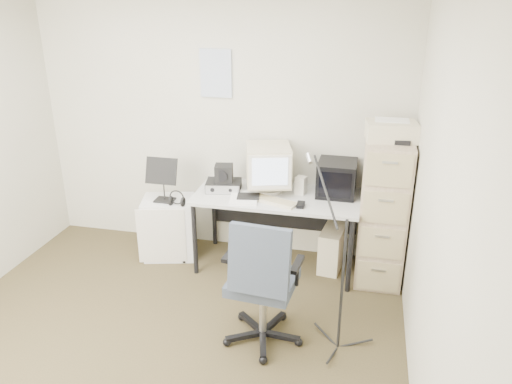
% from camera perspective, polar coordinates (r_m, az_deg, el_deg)
% --- Properties ---
extents(floor, '(3.60, 3.60, 0.01)m').
position_cam_1_polar(floor, '(3.89, -11.62, -17.75)').
color(floor, '#39311E').
rests_on(floor, ground).
extents(wall_back, '(3.60, 0.02, 2.50)m').
position_cam_1_polar(wall_back, '(4.84, -4.15, 7.53)').
color(wall_back, beige).
rests_on(wall_back, ground).
extents(wall_right, '(0.02, 3.60, 2.50)m').
position_cam_1_polar(wall_right, '(2.97, 19.86, -3.33)').
color(wall_right, beige).
rests_on(wall_right, ground).
extents(wall_calendar, '(0.30, 0.02, 0.44)m').
position_cam_1_polar(wall_calendar, '(4.74, -4.60, 13.36)').
color(wall_calendar, white).
rests_on(wall_calendar, wall_back).
extents(filing_cabinet, '(0.40, 0.60, 1.30)m').
position_cam_1_polar(filing_cabinet, '(4.54, 14.30, -2.15)').
color(filing_cabinet, '#C6B399').
rests_on(filing_cabinet, floor).
extents(printer, '(0.44, 0.33, 0.16)m').
position_cam_1_polar(printer, '(4.30, 15.21, 6.73)').
color(printer, beige).
rests_on(printer, filing_cabinet).
extents(desk, '(1.50, 0.70, 0.73)m').
position_cam_1_polar(desk, '(4.69, 2.31, -4.48)').
color(desk, silver).
rests_on(desk, floor).
extents(crt_monitor, '(0.49, 0.50, 0.43)m').
position_cam_1_polar(crt_monitor, '(4.55, 1.42, 2.64)').
color(crt_monitor, beige).
rests_on(crt_monitor, desk).
extents(crt_tv, '(0.35, 0.37, 0.31)m').
position_cam_1_polar(crt_tv, '(4.57, 9.22, 1.59)').
color(crt_tv, black).
rests_on(crt_tv, desk).
extents(desk_speaker, '(0.11, 0.11, 0.17)m').
position_cam_1_polar(desk_speaker, '(4.56, 5.16, 0.77)').
color(desk_speaker, beige).
rests_on(desk_speaker, desk).
extents(keyboard, '(0.43, 0.27, 0.02)m').
position_cam_1_polar(keyboard, '(4.38, 2.17, -1.08)').
color(keyboard, beige).
rests_on(keyboard, desk).
extents(mouse, '(0.07, 0.11, 0.03)m').
position_cam_1_polar(mouse, '(4.31, 5.13, -1.46)').
color(mouse, black).
rests_on(mouse, desk).
extents(radio_receiver, '(0.35, 0.28, 0.09)m').
position_cam_1_polar(radio_receiver, '(4.65, -3.71, 0.75)').
color(radio_receiver, black).
rests_on(radio_receiver, desk).
extents(radio_speaker, '(0.19, 0.18, 0.16)m').
position_cam_1_polar(radio_speaker, '(4.59, -3.69, 2.15)').
color(radio_speaker, black).
rests_on(radio_speaker, radio_receiver).
extents(papers, '(0.29, 0.37, 0.02)m').
position_cam_1_polar(papers, '(4.46, -1.38, -0.63)').
color(papers, white).
rests_on(papers, desk).
extents(pc_tower, '(0.24, 0.45, 0.40)m').
position_cam_1_polar(pc_tower, '(4.80, 8.72, -6.33)').
color(pc_tower, beige).
rests_on(pc_tower, floor).
extents(office_chair, '(0.65, 0.65, 1.04)m').
position_cam_1_polar(office_chair, '(3.66, 0.80, -9.96)').
color(office_chair, '#404552').
rests_on(office_chair, floor).
extents(side_cart, '(0.56, 0.49, 0.60)m').
position_cam_1_polar(side_cart, '(4.99, -9.86, -3.99)').
color(side_cart, silver).
rests_on(side_cart, floor).
extents(music_stand, '(0.34, 0.27, 0.44)m').
position_cam_1_polar(music_stand, '(4.75, -10.56, 1.47)').
color(music_stand, black).
rests_on(music_stand, side_cart).
extents(headphones, '(0.18, 0.18, 0.03)m').
position_cam_1_polar(headphones, '(4.70, -9.04, -0.95)').
color(headphones, black).
rests_on(headphones, side_cart).
extents(mic_stand, '(0.03, 0.03, 1.36)m').
position_cam_1_polar(mic_stand, '(3.55, 9.99, -8.39)').
color(mic_stand, black).
rests_on(mic_stand, floor).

